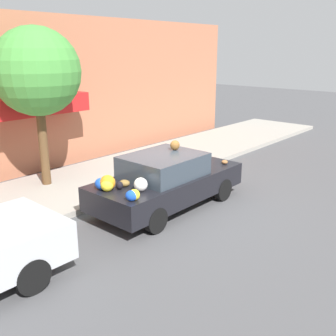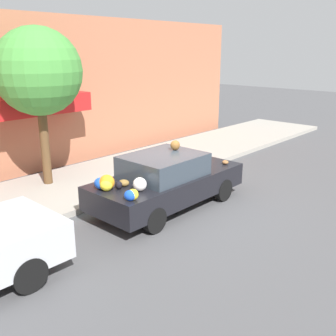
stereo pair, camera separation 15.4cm
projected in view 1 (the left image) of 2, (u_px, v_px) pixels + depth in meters
ground_plane at (165, 205)px, 9.77m from camera, size 60.00×60.00×0.00m
sidewalk_curb at (96, 180)px, 11.46m from camera, size 24.00×3.20×0.15m
building_facade at (45, 95)px, 12.12m from camera, size 18.00×1.20×4.76m
street_tree at (37, 72)px, 10.03m from camera, size 2.27×2.27×4.17m
fire_hydrant at (146, 163)px, 11.60m from camera, size 0.20×0.20×0.70m
art_car at (166, 180)px, 9.45m from camera, size 4.03×1.72×1.59m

